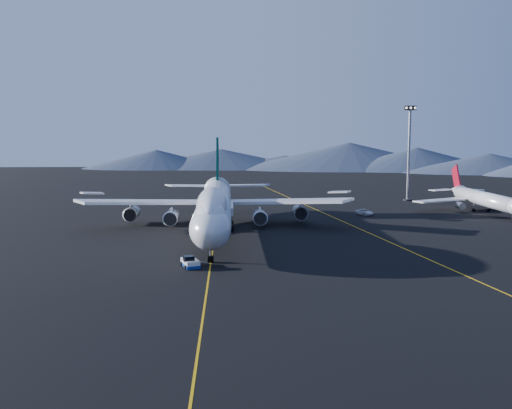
{
  "coord_description": "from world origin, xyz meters",
  "views": [
    {
      "loc": [
        3.0,
        -114.6,
        19.91
      ],
      "look_at": [
        8.34,
        -0.65,
        6.0
      ],
      "focal_mm": 40.0,
      "sensor_mm": 36.0,
      "label": 1
    }
  ],
  "objects_px": {
    "pushback_tug": "(190,263)",
    "floodlight_mast": "(409,153)",
    "second_jet": "(482,199)",
    "service_van": "(364,212)",
    "boeing_747": "(215,205)"
  },
  "relations": [
    {
      "from": "second_jet",
      "to": "floodlight_mast",
      "type": "xyz_separation_m",
      "value": [
        -11.29,
        26.57,
        11.02
      ]
    },
    {
      "from": "second_jet",
      "to": "boeing_747",
      "type": "bearing_deg",
      "value": -140.11
    },
    {
      "from": "floodlight_mast",
      "to": "service_van",
      "type": "bearing_deg",
      "value": -123.9
    },
    {
      "from": "service_van",
      "to": "floodlight_mast",
      "type": "xyz_separation_m",
      "value": [
        20.66,
        30.76,
        13.8
      ]
    },
    {
      "from": "service_van",
      "to": "floodlight_mast",
      "type": "distance_m",
      "value": 39.54
    },
    {
      "from": "boeing_747",
      "to": "pushback_tug",
      "type": "height_order",
      "value": "boeing_747"
    },
    {
      "from": "floodlight_mast",
      "to": "second_jet",
      "type": "bearing_deg",
      "value": -66.98
    },
    {
      "from": "pushback_tug",
      "to": "service_van",
      "type": "xyz_separation_m",
      "value": [
        39.78,
        55.09,
        0.16
      ]
    },
    {
      "from": "second_jet",
      "to": "floodlight_mast",
      "type": "height_order",
      "value": "floodlight_mast"
    },
    {
      "from": "boeing_747",
      "to": "service_van",
      "type": "distance_m",
      "value": 45.08
    },
    {
      "from": "second_jet",
      "to": "service_van",
      "type": "xyz_separation_m",
      "value": [
        -31.96,
        -4.18,
        -2.78
      ]
    },
    {
      "from": "boeing_747",
      "to": "second_jet",
      "type": "xyz_separation_m",
      "value": [
        68.74,
        29.74,
        -2.3
      ]
    },
    {
      "from": "boeing_747",
      "to": "second_jet",
      "type": "relative_size",
      "value": 1.77
    },
    {
      "from": "pushback_tug",
      "to": "floodlight_mast",
      "type": "relative_size",
      "value": 0.16
    },
    {
      "from": "service_van",
      "to": "floodlight_mast",
      "type": "height_order",
      "value": "floodlight_mast"
    }
  ]
}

